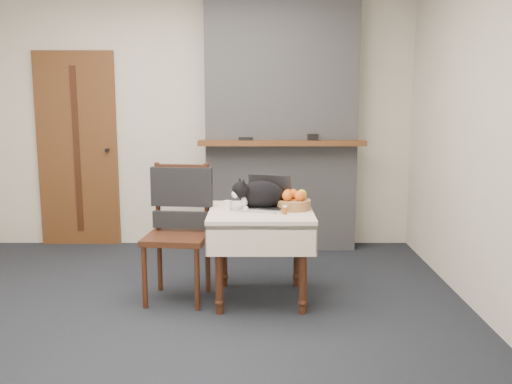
# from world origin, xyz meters

# --- Properties ---
(ground) EXTENTS (4.50, 4.50, 0.00)m
(ground) POSITION_xyz_m (0.00, 0.00, 0.00)
(ground) COLOR black
(ground) RESTS_ON ground
(room_shell) EXTENTS (4.52, 4.01, 2.61)m
(room_shell) POSITION_xyz_m (0.00, 0.46, 1.76)
(room_shell) COLOR beige
(room_shell) RESTS_ON ground
(door) EXTENTS (0.82, 0.10, 2.00)m
(door) POSITION_xyz_m (-1.20, 1.97, 1.00)
(door) COLOR brown
(door) RESTS_ON ground
(chimney) EXTENTS (1.62, 0.48, 2.60)m
(chimney) POSITION_xyz_m (0.90, 1.85, 1.30)
(chimney) COLOR gray
(chimney) RESTS_ON ground
(side_table) EXTENTS (0.78, 0.78, 0.70)m
(side_table) POSITION_xyz_m (0.69, 0.31, 0.59)
(side_table) COLOR #3D1C10
(side_table) RESTS_ON ground
(laptop) EXTENTS (0.41, 0.38, 0.25)m
(laptop) POSITION_xyz_m (0.73, 0.38, 0.76)
(laptop) COLOR #B7B7BC
(laptop) RESTS_ON side_table
(cat) EXTENTS (0.52, 0.33, 0.25)m
(cat) POSITION_xyz_m (0.70, 0.36, 0.81)
(cat) COLOR black
(cat) RESTS_ON side_table
(cream_jar) EXTENTS (0.06, 0.06, 0.07)m
(cream_jar) POSITION_xyz_m (0.44, 0.32, 0.74)
(cream_jar) COLOR white
(cream_jar) RESTS_ON side_table
(pill_bottle) EXTENTS (0.03, 0.03, 0.07)m
(pill_bottle) POSITION_xyz_m (0.86, 0.16, 0.73)
(pill_bottle) COLOR #A74B14
(pill_bottle) RESTS_ON side_table
(fruit_basket) EXTENTS (0.26, 0.26, 0.15)m
(fruit_basket) POSITION_xyz_m (0.94, 0.35, 0.76)
(fruit_basket) COLOR #A97144
(fruit_basket) RESTS_ON side_table
(desk_clutter) EXTENTS (0.12, 0.08, 0.01)m
(desk_clutter) POSITION_xyz_m (0.87, 0.30, 0.70)
(desk_clutter) COLOR black
(desk_clutter) RESTS_ON side_table
(chair) EXTENTS (0.52, 0.51, 1.04)m
(chair) POSITION_xyz_m (0.06, 0.40, 0.66)
(chair) COLOR #3D1C10
(chair) RESTS_ON ground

